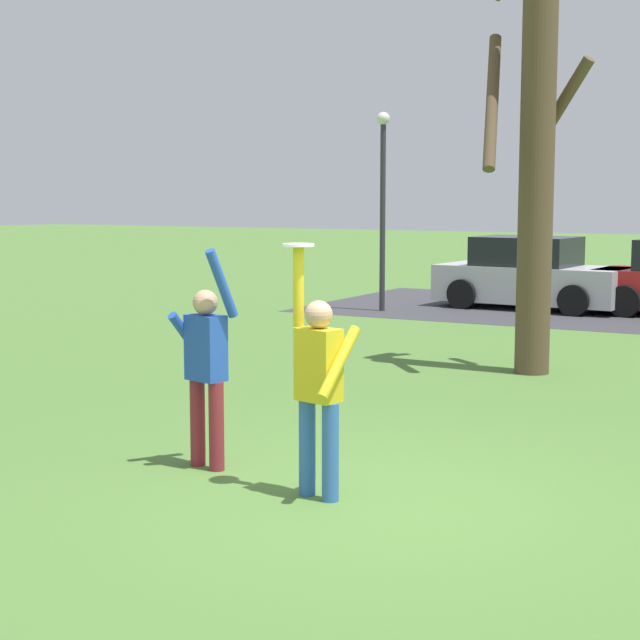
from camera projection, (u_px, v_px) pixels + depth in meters
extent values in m
plane|color=#4C7533|center=(367.00, 501.00, 8.35)|extent=(120.00, 120.00, 0.00)
cylinder|color=#3366B7|center=(330.00, 452.00, 8.29)|extent=(0.14, 0.14, 0.82)
cylinder|color=#3366B7|center=(307.00, 447.00, 8.47)|extent=(0.14, 0.14, 0.82)
cube|color=gold|center=(319.00, 365.00, 8.29)|extent=(0.40, 0.30, 0.60)
sphere|color=tan|center=(319.00, 314.00, 8.24)|extent=(0.23, 0.23, 0.23)
cylinder|color=gold|center=(339.00, 362.00, 8.14)|extent=(0.18, 0.48, 0.58)
cylinder|color=gold|center=(299.00, 286.00, 8.37)|extent=(0.09, 0.09, 0.66)
cylinder|color=maroon|center=(198.00, 422.00, 9.40)|extent=(0.14, 0.14, 0.82)
cylinder|color=maroon|center=(216.00, 426.00, 9.22)|extent=(0.14, 0.14, 0.82)
cube|color=#234CB2|center=(206.00, 348.00, 9.22)|extent=(0.40, 0.30, 0.60)
sphere|color=tan|center=(205.00, 302.00, 9.17)|extent=(0.23, 0.23, 0.23)
cylinder|color=#234CB2|center=(190.00, 340.00, 9.37)|extent=(0.18, 0.48, 0.58)
cylinder|color=#234CB2|center=(222.00, 284.00, 9.00)|extent=(0.16, 0.35, 0.64)
cylinder|color=white|center=(298.00, 245.00, 8.32)|extent=(0.26, 0.26, 0.02)
cube|color=#BCBCC1|center=(532.00, 284.00, 22.47)|extent=(4.23, 2.11, 0.80)
cube|color=black|center=(527.00, 251.00, 22.46)|extent=(2.22, 1.80, 0.64)
cylinder|color=black|center=(601.00, 293.00, 22.56)|extent=(0.68, 0.27, 0.66)
cylinder|color=black|center=(574.00, 300.00, 21.05)|extent=(0.68, 0.27, 0.66)
cylinder|color=black|center=(495.00, 288.00, 23.94)|extent=(0.68, 0.27, 0.66)
cylinder|color=black|center=(462.00, 294.00, 22.43)|extent=(0.68, 0.27, 0.66)
cylinder|color=black|center=(625.00, 301.00, 20.86)|extent=(0.68, 0.27, 0.66)
cylinder|color=brown|center=(537.00, 153.00, 13.98)|extent=(0.48, 0.48, 6.16)
cylinder|color=brown|center=(559.00, 109.00, 14.22)|extent=(1.08, 0.53, 1.40)
cylinder|color=brown|center=(492.00, 101.00, 14.02)|extent=(0.56, 1.38, 1.99)
cylinder|color=#2D2D33|center=(383.00, 219.00, 21.83)|extent=(0.12, 0.12, 4.00)
sphere|color=silver|center=(383.00, 119.00, 21.57)|extent=(0.28, 0.28, 0.28)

